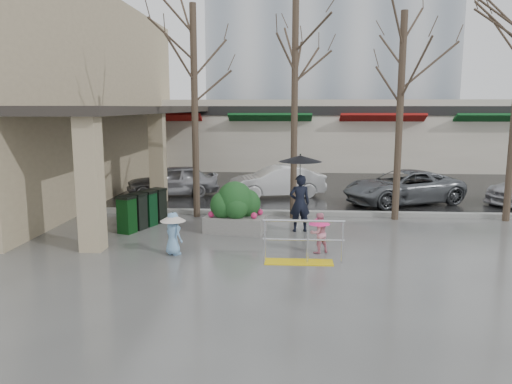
# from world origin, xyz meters

# --- Properties ---
(ground) EXTENTS (120.00, 120.00, 0.00)m
(ground) POSITION_xyz_m (0.00, 0.00, 0.00)
(ground) COLOR #51514F
(ground) RESTS_ON ground
(street_asphalt) EXTENTS (120.00, 36.00, 0.01)m
(street_asphalt) POSITION_xyz_m (0.00, 22.00, 0.01)
(street_asphalt) COLOR black
(street_asphalt) RESTS_ON ground
(curb) EXTENTS (120.00, 0.30, 0.15)m
(curb) POSITION_xyz_m (0.00, 4.00, 0.07)
(curb) COLOR gray
(curb) RESTS_ON ground
(near_building) EXTENTS (6.00, 18.00, 8.00)m
(near_building) POSITION_xyz_m (-9.00, 8.00, 4.00)
(near_building) COLOR tan
(near_building) RESTS_ON ground
(canopy_slab) EXTENTS (2.80, 18.00, 0.25)m
(canopy_slab) POSITION_xyz_m (-4.80, 8.00, 3.62)
(canopy_slab) COLOR #2D2823
(canopy_slab) RESTS_ON pillar_front
(pillar_front) EXTENTS (0.55, 0.55, 3.50)m
(pillar_front) POSITION_xyz_m (-3.90, -0.50, 1.75)
(pillar_front) COLOR tan
(pillar_front) RESTS_ON ground
(pillar_back) EXTENTS (0.55, 0.55, 3.50)m
(pillar_back) POSITION_xyz_m (-3.90, 6.00, 1.75)
(pillar_back) COLOR tan
(pillar_back) RESTS_ON ground
(storefront_row) EXTENTS (34.00, 6.74, 4.00)m
(storefront_row) POSITION_xyz_m (2.00, 17.97, 2.01)
(storefront_row) COLOR beige
(storefront_row) RESTS_ON ground
(handrail) EXTENTS (1.90, 0.50, 1.03)m
(handrail) POSITION_xyz_m (1.36, -1.20, 0.38)
(handrail) COLOR yellow
(handrail) RESTS_ON ground
(tree_west) EXTENTS (3.20, 3.20, 6.80)m
(tree_west) POSITION_xyz_m (-2.00, 3.60, 5.08)
(tree_west) COLOR #382B21
(tree_west) RESTS_ON ground
(tree_midwest) EXTENTS (3.20, 3.20, 7.00)m
(tree_midwest) POSITION_xyz_m (1.20, 3.60, 5.23)
(tree_midwest) COLOR #382B21
(tree_midwest) RESTS_ON ground
(tree_mideast) EXTENTS (3.20, 3.20, 6.50)m
(tree_mideast) POSITION_xyz_m (4.50, 3.60, 4.86)
(tree_mideast) COLOR #382B21
(tree_mideast) RESTS_ON ground
(woman) EXTENTS (1.26, 1.26, 2.28)m
(woman) POSITION_xyz_m (1.37, 1.79, 1.37)
(woman) COLOR black
(woman) RESTS_ON ground
(child_pink) EXTENTS (0.62, 0.58, 1.02)m
(child_pink) POSITION_xyz_m (1.80, -0.37, 0.58)
(child_pink) COLOR pink
(child_pink) RESTS_ON ground
(child_blue) EXTENTS (0.64, 0.64, 1.07)m
(child_blue) POSITION_xyz_m (-1.77, -0.76, 0.65)
(child_blue) COLOR #76A6D2
(child_blue) RESTS_ON ground
(planter) EXTENTS (1.83, 1.13, 1.49)m
(planter) POSITION_xyz_m (-0.49, 1.57, 0.71)
(planter) COLOR gray
(planter) RESTS_ON ground
(news_boxes) EXTENTS (1.10, 1.97, 1.08)m
(news_boxes) POSITION_xyz_m (-3.33, 1.97, 0.54)
(news_boxes) COLOR #0C3812
(news_boxes) RESTS_ON ground
(car_a) EXTENTS (3.96, 2.44, 1.26)m
(car_a) POSITION_xyz_m (-3.69, 7.43, 0.63)
(car_a) COLOR #A09FA4
(car_a) RESTS_ON ground
(car_b) EXTENTS (4.05, 2.41, 1.26)m
(car_b) POSITION_xyz_m (0.56, 7.45, 0.63)
(car_b) COLOR white
(car_b) RESTS_ON ground
(car_c) EXTENTS (4.98, 3.61, 1.26)m
(car_c) POSITION_xyz_m (5.33, 6.34, 0.63)
(car_c) COLOR slate
(car_c) RESTS_ON ground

